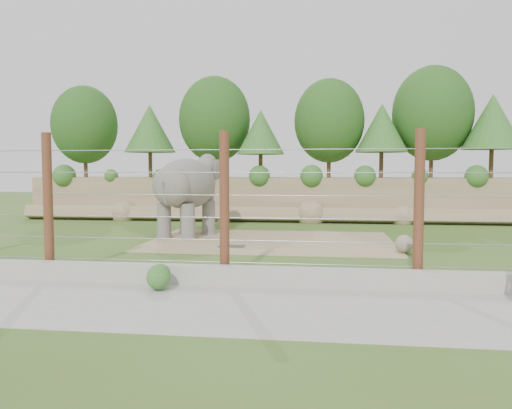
# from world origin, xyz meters

# --- Properties ---
(ground) EXTENTS (90.00, 90.00, 0.00)m
(ground) POSITION_xyz_m (0.00, 0.00, 0.00)
(ground) COLOR #3D5C21
(ground) RESTS_ON ground
(back_embankment) EXTENTS (30.00, 5.52, 8.77)m
(back_embankment) POSITION_xyz_m (0.59, 12.68, 3.97)
(back_embankment) COLOR #836E51
(back_embankment) RESTS_ON ground
(dirt_patch) EXTENTS (10.00, 7.00, 0.02)m
(dirt_patch) POSITION_xyz_m (0.50, 3.00, 0.01)
(dirt_patch) COLOR #9C8263
(dirt_patch) RESTS_ON ground
(drain_grate) EXTENTS (1.00, 0.60, 0.03)m
(drain_grate) POSITION_xyz_m (-0.84, 1.26, 0.04)
(drain_grate) COLOR #262628
(drain_grate) RESTS_ON dirt_patch
(elephant) EXTENTS (2.97, 4.82, 3.63)m
(elephant) POSITION_xyz_m (-3.37, 4.06, 1.81)
(elephant) COLOR slate
(elephant) RESTS_ON ground
(stone_ball) EXTENTS (0.64, 0.64, 0.64)m
(stone_ball) POSITION_xyz_m (5.50, 0.62, 0.34)
(stone_ball) COLOR gray
(stone_ball) RESTS_ON dirt_patch
(retaining_wall) EXTENTS (26.00, 0.35, 0.50)m
(retaining_wall) POSITION_xyz_m (0.00, -5.00, 0.25)
(retaining_wall) COLOR #A09D95
(retaining_wall) RESTS_ON ground
(walkway) EXTENTS (26.00, 4.00, 0.01)m
(walkway) POSITION_xyz_m (0.00, -7.00, 0.01)
(walkway) COLOR #A09D95
(walkway) RESTS_ON ground
(barrier_fence) EXTENTS (20.26, 0.26, 4.00)m
(barrier_fence) POSITION_xyz_m (0.00, -4.50, 2.00)
(barrier_fence) COLOR #582617
(barrier_fence) RESTS_ON ground
(walkway_shrub) EXTENTS (0.61, 0.61, 0.61)m
(walkway_shrub) POSITION_xyz_m (-1.28, -5.80, 0.32)
(walkway_shrub) COLOR #22621C
(walkway_shrub) RESTS_ON walkway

